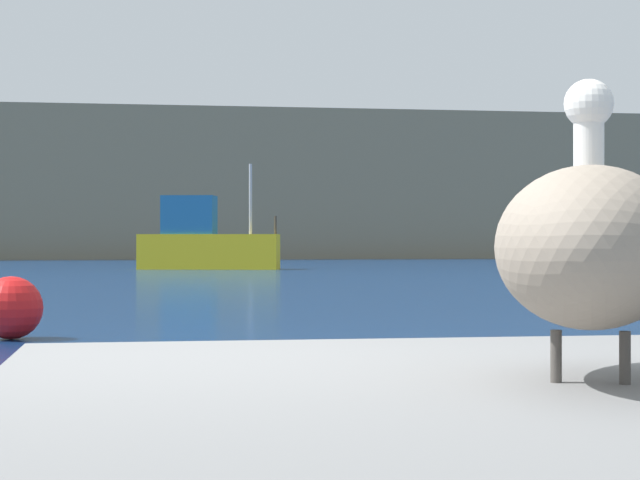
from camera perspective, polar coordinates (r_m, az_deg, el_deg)
The scene contains 4 objects.
hillside_backdrop at distance 72.71m, azimuth -8.92°, elevation 2.61°, with size 140.00×14.29×8.88m, color #7F755B.
pelican at distance 3.12m, azimuth 13.40°, elevation -0.16°, with size 0.84×1.34×0.86m.
fishing_boat_yellow at distance 43.94m, azimuth -5.85°, elevation -0.09°, with size 5.54×2.58×4.06m.
mooring_buoy at distance 13.32m, azimuth -15.25°, elevation -3.30°, with size 0.72×0.72×0.72m, color red.
Camera 1 is at (-0.02, -3.86, 1.12)m, focal length 63.74 mm.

